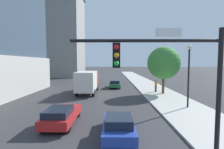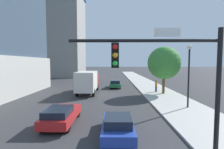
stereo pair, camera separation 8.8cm
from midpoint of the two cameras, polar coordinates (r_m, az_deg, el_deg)
The scene contains 10 objects.
sidewalk at distance 24.84m, azimuth 16.32°, elevation -6.46°, with size 5.33×120.00×0.15m, color #B2AFA8.
construction_building at distance 60.62m, azimuth -18.00°, elevation 15.20°, with size 22.23×15.35×37.05m.
traffic_light_pole at distance 7.51m, azimuth 19.16°, elevation 1.64°, with size 6.50×0.48×5.83m.
street_lamp at distance 17.74m, azimuth 24.77°, elevation 2.37°, with size 0.44×0.44×6.10m.
street_tree at distance 24.71m, azimuth 17.23°, elevation 3.78°, with size 4.61×4.61×6.66m.
car_green at distance 30.13m, azimuth 0.87°, elevation -3.23°, with size 1.93×4.29×1.43m.
car_red at distance 13.02m, azimuth -17.12°, elevation -13.11°, with size 1.93×4.61×1.37m.
car_blue at distance 10.66m, azimuth 1.93°, elevation -17.09°, with size 1.87×4.21×1.34m.
box_truck at distance 24.81m, azimuth -8.50°, elevation -2.22°, with size 2.50×7.68×3.27m.
pedestrian_orange_shirt at distance 25.99m, azimuth 14.72°, elevation -3.76°, with size 0.34×0.34×1.78m.
Camera 1 is at (1.69, -3.48, 4.49)m, focal length 26.61 mm.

